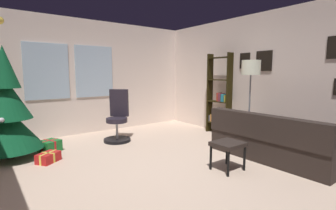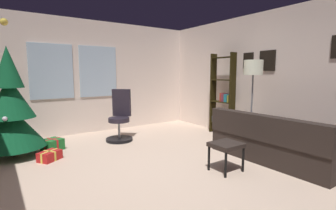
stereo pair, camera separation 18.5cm
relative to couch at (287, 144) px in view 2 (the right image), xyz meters
name	(u,v)px [view 2 (the right image)]	position (x,y,z in m)	size (l,w,h in m)	color
ground_plane	(169,177)	(-1.93, 0.62, -0.32)	(5.23, 6.37, 0.10)	beige
wall_back_with_windows	(92,77)	(-1.95, 3.86, 1.08)	(5.23, 0.12, 2.67)	silver
wall_right_with_frames	(280,78)	(0.73, 0.62, 1.07)	(0.12, 6.37, 2.67)	silver
couch	(287,144)	(0.00, 0.00, 0.00)	(1.64, 2.06, 0.78)	#2A221D
footstool	(226,147)	(-1.18, 0.25, 0.09)	(0.43, 0.39, 0.42)	#2A221D
holiday_tree	(11,112)	(-3.69, 2.81, 0.51)	(1.06, 1.06, 2.32)	#4C331E
gift_box_red	(50,156)	(-3.23, 2.22, -0.19)	(0.41, 0.38, 0.16)	red
gift_box_green	(53,145)	(-3.08, 2.80, -0.16)	(0.41, 0.41, 0.21)	#1E722D
office_chair	(120,121)	(-1.74, 2.73, 0.15)	(0.59, 0.59, 1.09)	black
bookshelf	(223,99)	(0.47, 1.87, 0.56)	(0.18, 0.64, 1.89)	black
floor_lamp	(253,74)	(0.15, 0.83, 1.15)	(0.36, 0.36, 1.68)	slate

